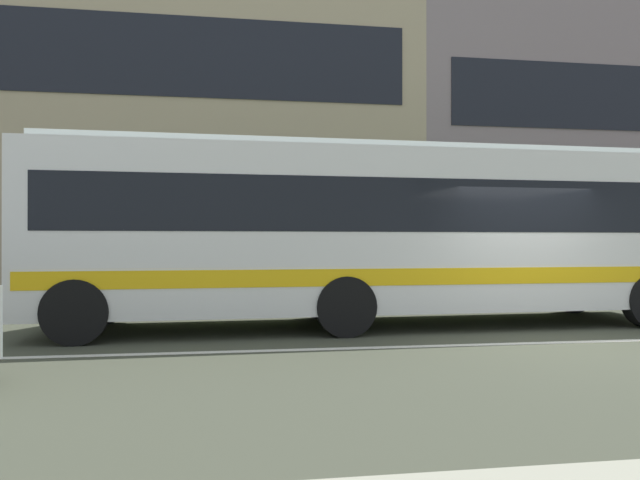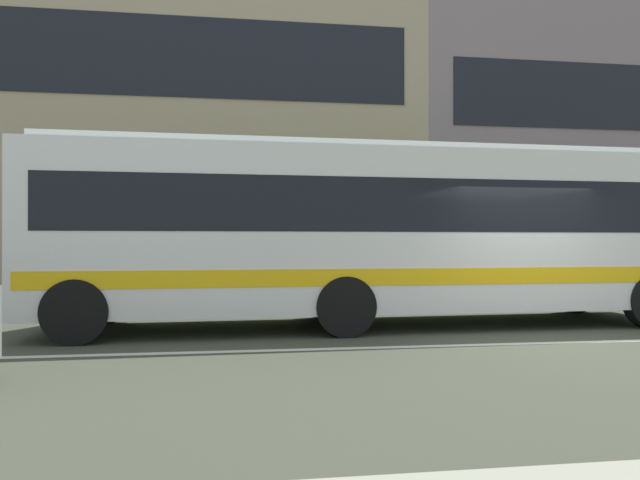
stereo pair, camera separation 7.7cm
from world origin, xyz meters
TOP-DOWN VIEW (x-y plane):
  - ground_plane at (0.00, 0.00)m, footprint 160.00×160.00m
  - lane_centre_line at (0.00, 0.00)m, footprint 60.00×0.16m
  - hedge_row_far at (-1.30, 5.68)m, footprint 15.92×1.10m
  - apartment_block_left at (-9.14, 15.63)m, footprint 20.87×11.45m
  - apartment_block_right at (12.03, 15.63)m, footprint 21.46×11.45m
  - transit_bus at (-2.47, 2.19)m, footprint 11.95×2.91m

SIDE VIEW (x-z plane):
  - ground_plane at x=0.00m, z-range 0.00..0.00m
  - lane_centre_line at x=0.00m, z-range 0.00..0.01m
  - hedge_row_far at x=-1.30m, z-range 0.00..1.14m
  - transit_bus at x=-2.47m, z-range 0.17..3.45m
  - apartment_block_right at x=12.03m, z-range 0.00..11.34m
  - apartment_block_left at x=-9.14m, z-range 0.00..12.59m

